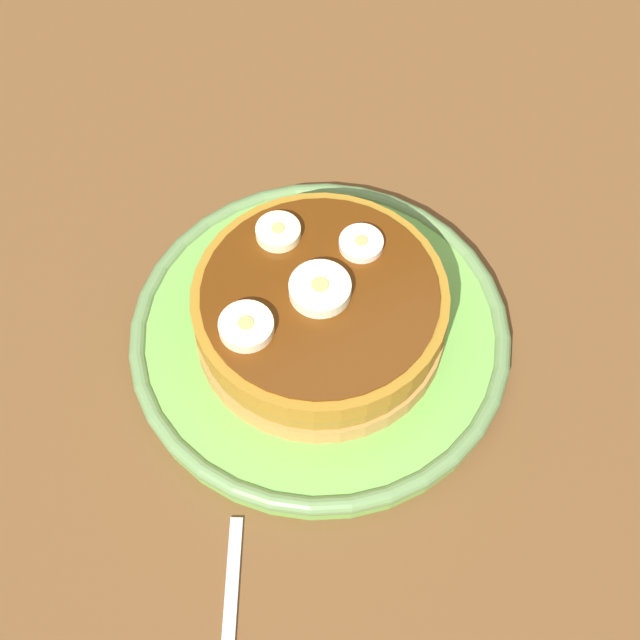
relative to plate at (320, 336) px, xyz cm
name	(u,v)px	position (x,y,z in cm)	size (l,w,h in cm)	color
ground_plane	(320,356)	(0.00, 0.00, -2.49)	(140.00, 140.00, 3.00)	brown
plate	(320,336)	(0.00, 0.00, 0.00)	(23.16, 23.16, 1.84)	#72B74C
pancake_stack	(323,313)	(-0.15, -0.15, 2.64)	(15.16, 15.49, 4.23)	#BD8944
banana_slice_0	(327,289)	(-0.16, -0.37, 5.10)	(3.55, 3.55, 1.04)	#EAEFC1
banana_slice_1	(249,332)	(-0.33, 4.75, 5.05)	(3.09, 3.09, 0.95)	#FEE5B4
banana_slice_2	(277,233)	(4.74, 0.10, 5.02)	(2.67, 2.67, 0.89)	#FCF2B3
banana_slice_3	(361,244)	(1.56, -3.75, 4.95)	(2.62, 2.62, 0.74)	#FEE2C2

